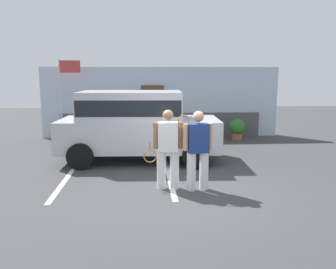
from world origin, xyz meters
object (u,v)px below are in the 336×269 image
parked_suv (136,122)px  potted_plant_by_porch (237,128)px  tennis_player_man (168,148)px  tennis_player_woman (198,149)px  flag_pole (65,85)px

parked_suv → potted_plant_by_porch: (3.87, 3.13, -0.69)m
tennis_player_man → tennis_player_woman: tennis_player_man is taller
parked_suv → flag_pole: bearing=131.3°
parked_suv → tennis_player_woman: parked_suv is taller
tennis_player_man → potted_plant_by_porch: bearing=-115.0°
flag_pole → parked_suv: bearing=-51.2°
potted_plant_by_porch → flag_pole: (-6.60, 0.27, 1.69)m
tennis_player_man → tennis_player_woman: size_ratio=1.01×
tennis_player_man → flag_pole: 7.09m
tennis_player_man → flag_pole: size_ratio=0.57×
potted_plant_by_porch → flag_pole: flag_pole is taller
tennis_player_man → potted_plant_by_porch: 6.59m
parked_suv → tennis_player_man: size_ratio=2.64×
potted_plant_by_porch → flag_pole: size_ratio=0.26×
parked_suv → potted_plant_by_porch: bearing=41.5°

